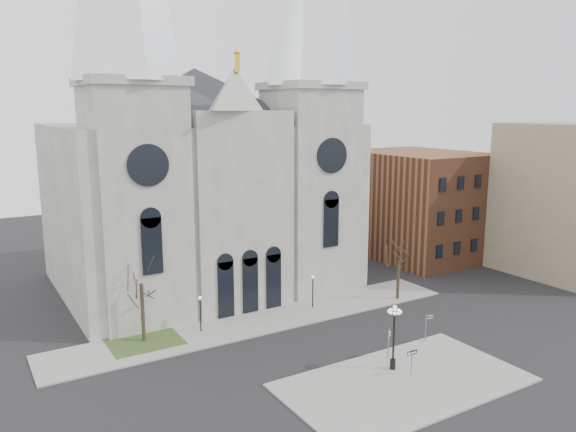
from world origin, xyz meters
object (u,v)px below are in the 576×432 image
stop_sign (389,337)px  street_name_sign (427,325)px  globe_lamp (394,329)px  one_way_sign (412,358)px

stop_sign → street_name_sign: bearing=-15.6°
globe_lamp → street_name_sign: globe_lamp is taller
stop_sign → one_way_sign: bearing=-125.0°
one_way_sign → globe_lamp: bearing=109.9°
stop_sign → globe_lamp: 2.58m
one_way_sign → stop_sign: bearing=81.9°
globe_lamp → stop_sign: bearing=58.3°
one_way_sign → street_name_sign: bearing=38.8°
stop_sign → one_way_sign: (-0.63, -3.30, -0.29)m
one_way_sign → street_name_sign: (5.55, 4.04, 0.00)m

